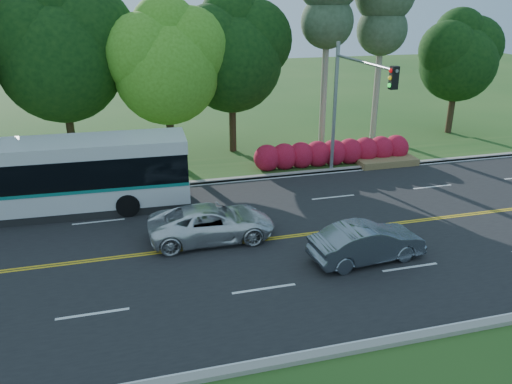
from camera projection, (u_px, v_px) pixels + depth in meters
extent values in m
plane|color=#23501A|center=(252.00, 241.00, 19.98)|extent=(120.00, 120.00, 0.00)
cube|color=black|center=(252.00, 241.00, 19.98)|extent=(60.00, 14.00, 0.02)
cube|color=gray|center=(218.00, 180.00, 26.38)|extent=(60.00, 0.30, 0.15)
cube|color=gray|center=(318.00, 355.00, 13.53)|extent=(60.00, 0.30, 0.15)
cube|color=#23501A|center=(212.00, 170.00, 28.05)|extent=(60.00, 4.00, 0.10)
cube|color=gold|center=(253.00, 242.00, 19.90)|extent=(57.00, 0.10, 0.00)
cube|color=gold|center=(252.00, 240.00, 20.04)|extent=(57.00, 0.10, 0.00)
cube|color=silver|center=(93.00, 314.00, 15.38)|extent=(2.20, 0.12, 0.00)
cube|color=silver|center=(264.00, 289.00, 16.71)|extent=(2.20, 0.12, 0.00)
cube|color=silver|center=(410.00, 267.00, 18.03)|extent=(2.20, 0.12, 0.00)
cube|color=silver|center=(99.00, 222.00, 21.67)|extent=(2.20, 0.12, 0.00)
cube|color=silver|center=(223.00, 209.00, 23.00)|extent=(2.20, 0.12, 0.00)
cube|color=silver|center=(333.00, 197.00, 24.32)|extent=(2.20, 0.12, 0.00)
cube|color=silver|center=(432.00, 187.00, 25.65)|extent=(2.20, 0.12, 0.00)
cube|color=silver|center=(219.00, 183.00, 26.13)|extent=(57.00, 0.12, 0.00)
cube|color=silver|center=(314.00, 350.00, 13.81)|extent=(57.00, 0.12, 0.00)
cylinder|color=black|center=(71.00, 135.00, 28.30)|extent=(0.44, 0.44, 3.60)
sphere|color=black|center=(61.00, 61.00, 26.80)|extent=(6.60, 6.60, 6.60)
sphere|color=black|center=(87.00, 34.00, 26.94)|extent=(5.28, 5.28, 5.28)
sphere|color=black|center=(30.00, 39.00, 25.88)|extent=(4.95, 4.95, 4.95)
sphere|color=black|center=(57.00, 12.00, 26.28)|extent=(4.29, 4.29, 4.29)
cylinder|color=black|center=(171.00, 136.00, 28.80)|extent=(0.44, 0.44, 3.24)
sphere|color=#45831B|center=(167.00, 72.00, 27.46)|extent=(5.80, 5.80, 5.80)
sphere|color=#45831B|center=(188.00, 49.00, 27.62)|extent=(4.64, 4.64, 4.64)
sphere|color=#45831B|center=(144.00, 54.00, 26.63)|extent=(4.35, 4.35, 4.35)
sphere|color=#45831B|center=(165.00, 30.00, 27.05)|extent=(3.77, 3.77, 3.77)
cylinder|color=black|center=(233.00, 124.00, 31.07)|extent=(0.44, 0.44, 3.42)
sphere|color=black|center=(232.00, 62.00, 29.68)|extent=(6.00, 6.00, 6.00)
sphere|color=black|center=(252.00, 40.00, 29.84)|extent=(4.80, 4.80, 4.80)
sphere|color=black|center=(212.00, 44.00, 28.83)|extent=(4.50, 4.50, 4.50)
sphere|color=black|center=(231.00, 22.00, 29.24)|extent=(3.90, 3.90, 3.90)
cylinder|color=#A09581|center=(325.00, 69.00, 31.35)|extent=(0.40, 0.40, 9.80)
sphere|color=#33492E|center=(327.00, 22.00, 30.33)|extent=(3.23, 3.23, 3.23)
cylinder|color=#A09581|center=(378.00, 71.00, 32.89)|extent=(0.40, 0.40, 9.10)
sphere|color=#33492E|center=(382.00, 30.00, 31.94)|extent=(3.23, 3.23, 3.23)
cylinder|color=black|center=(451.00, 111.00, 35.44)|extent=(0.44, 0.44, 3.06)
sphere|color=black|center=(458.00, 63.00, 34.22)|extent=(5.20, 5.20, 5.20)
sphere|color=black|center=(472.00, 47.00, 34.39)|extent=(4.16, 4.16, 4.16)
sphere|color=black|center=(448.00, 50.00, 33.45)|extent=(3.90, 3.90, 3.90)
sphere|color=black|center=(460.00, 33.00, 33.89)|extent=(3.38, 3.38, 3.38)
sphere|color=#A80E1D|center=(267.00, 158.00, 27.80)|extent=(1.50, 1.50, 1.50)
sphere|color=#A80E1D|center=(284.00, 157.00, 28.04)|extent=(1.50, 1.50, 1.50)
sphere|color=#A80E1D|center=(301.00, 155.00, 28.28)|extent=(1.50, 1.50, 1.50)
sphere|color=#A80E1D|center=(317.00, 154.00, 28.52)|extent=(1.50, 1.50, 1.50)
sphere|color=#A80E1D|center=(334.00, 153.00, 28.76)|extent=(1.50, 1.50, 1.50)
sphere|color=#A80E1D|center=(350.00, 151.00, 29.00)|extent=(1.50, 1.50, 1.50)
sphere|color=#A80E1D|center=(365.00, 150.00, 29.24)|extent=(1.50, 1.50, 1.50)
sphere|color=#A80E1D|center=(381.00, 149.00, 29.49)|extent=(1.50, 1.50, 1.50)
sphere|color=#A80E1D|center=(396.00, 148.00, 29.73)|extent=(1.50, 1.50, 1.50)
cube|color=brown|center=(386.00, 162.00, 28.97)|extent=(3.50, 1.40, 0.40)
cylinder|color=gray|center=(335.00, 109.00, 26.83)|extent=(0.20, 0.20, 7.00)
cylinder|color=gray|center=(364.00, 62.00, 23.11)|extent=(0.14, 6.00, 0.14)
cube|color=black|center=(394.00, 78.00, 20.70)|extent=(0.32, 0.28, 0.95)
sphere|color=red|center=(391.00, 71.00, 20.55)|extent=(0.18, 0.18, 0.18)
sphere|color=yellow|center=(390.00, 78.00, 20.66)|extent=(0.18, 0.18, 0.18)
sphere|color=#19D833|center=(390.00, 85.00, 20.77)|extent=(0.18, 0.18, 0.18)
cube|color=silver|center=(47.00, 194.00, 22.30)|extent=(12.62, 3.07, 1.04)
cube|color=black|center=(43.00, 169.00, 21.87)|extent=(12.56, 3.11, 1.30)
cube|color=silver|center=(39.00, 149.00, 21.53)|extent=(12.62, 3.07, 0.58)
cube|color=#0C7469|center=(45.00, 185.00, 22.13)|extent=(12.56, 3.12, 0.15)
cube|color=black|center=(49.00, 209.00, 22.56)|extent=(12.62, 2.97, 0.37)
cylinder|color=black|center=(128.00, 205.00, 22.04)|extent=(1.05, 0.33, 1.05)
cylinder|color=black|center=(128.00, 186.00, 24.31)|extent=(1.05, 0.33, 1.05)
imported|color=slate|center=(367.00, 242.00, 18.31)|extent=(4.41, 1.88, 1.41)
imported|color=white|center=(212.00, 223.00, 19.92)|extent=(5.04, 2.36, 1.40)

